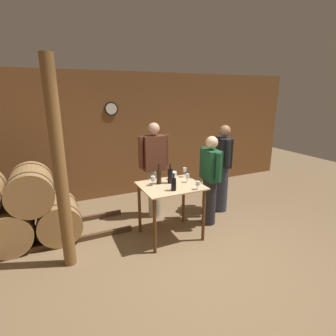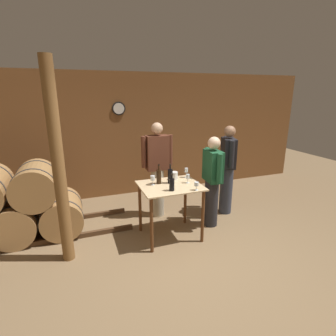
# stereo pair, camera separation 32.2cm
# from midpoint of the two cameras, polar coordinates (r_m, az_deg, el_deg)

# --- Properties ---
(ground_plane) EXTENTS (14.00, 14.00, 0.00)m
(ground_plane) POSITION_cam_midpoint_polar(r_m,az_deg,el_deg) (3.89, 5.48, -19.64)
(ground_plane) COLOR brown
(back_wall) EXTENTS (8.40, 0.08, 2.70)m
(back_wall) POSITION_cam_midpoint_polar(r_m,az_deg,el_deg) (5.98, -8.73, 7.08)
(back_wall) COLOR brown
(back_wall) RESTS_ON ground_plane
(barrel_rack) EXTENTS (3.55, 0.86, 1.21)m
(barrel_rack) POSITION_cam_midpoint_polar(r_m,az_deg,el_deg) (4.72, -33.08, -8.23)
(barrel_rack) COLOR #4C331E
(barrel_rack) RESTS_ON ground_plane
(tasting_table) EXTENTS (0.94, 0.79, 0.88)m
(tasting_table) POSITION_cam_midpoint_polar(r_m,az_deg,el_deg) (4.13, -1.65, -6.01)
(tasting_table) COLOR #D1B284
(tasting_table) RESTS_ON ground_plane
(wooden_post) EXTENTS (0.16, 0.16, 2.70)m
(wooden_post) POSITION_cam_midpoint_polar(r_m,az_deg,el_deg) (3.57, -24.92, -0.31)
(wooden_post) COLOR brown
(wooden_post) RESTS_ON ground_plane
(wine_bottle_far_left) EXTENTS (0.08, 0.08, 0.31)m
(wine_bottle_far_left) POSITION_cam_midpoint_polar(r_m,az_deg,el_deg) (4.10, -4.24, -1.86)
(wine_bottle_far_left) COLOR black
(wine_bottle_far_left) RESTS_ON tasting_table
(wine_bottle_left) EXTENTS (0.08, 0.08, 0.26)m
(wine_bottle_left) POSITION_cam_midpoint_polar(r_m,az_deg,el_deg) (3.82, -1.17, -3.55)
(wine_bottle_left) COLOR black
(wine_bottle_left) RESTS_ON tasting_table
(wine_bottle_center) EXTENTS (0.08, 0.08, 0.31)m
(wine_bottle_center) POSITION_cam_midpoint_polar(r_m,az_deg,el_deg) (4.13, -1.75, -1.72)
(wine_bottle_center) COLOR black
(wine_bottle_center) RESTS_ON tasting_table
(wine_glass_near_left) EXTENTS (0.07, 0.07, 0.15)m
(wine_glass_near_left) POSITION_cam_midpoint_polar(r_m,az_deg,el_deg) (4.04, -5.55, -2.35)
(wine_glass_near_left) COLOR silver
(wine_glass_near_left) RESTS_ON tasting_table
(wine_glass_near_center) EXTENTS (0.07, 0.07, 0.13)m
(wine_glass_near_center) POSITION_cam_midpoint_polar(r_m,az_deg,el_deg) (3.87, 4.15, -3.42)
(wine_glass_near_center) COLOR silver
(wine_glass_near_center) RESTS_ON tasting_table
(wine_glass_near_right) EXTENTS (0.06, 0.06, 0.14)m
(wine_glass_near_right) POSITION_cam_midpoint_polar(r_m,az_deg,el_deg) (4.16, 2.08, -1.87)
(wine_glass_near_right) COLOR silver
(wine_glass_near_right) RESTS_ON tasting_table
(wine_glass_far_side) EXTENTS (0.06, 0.06, 0.16)m
(wine_glass_far_side) POSITION_cam_midpoint_polar(r_m,az_deg,el_deg) (4.43, 1.58, -0.49)
(wine_glass_far_side) COLOR silver
(wine_glass_far_side) RESTS_ON tasting_table
(ice_bucket) EXTENTS (0.12, 0.12, 0.13)m
(ice_bucket) POSITION_cam_midpoint_polar(r_m,az_deg,el_deg) (4.32, -0.98, -1.68)
(ice_bucket) COLOR white
(ice_bucket) RESTS_ON tasting_table
(person_host) EXTENTS (0.25, 0.59, 1.58)m
(person_host) POSITION_cam_midpoint_polar(r_m,az_deg,el_deg) (4.54, 7.16, -2.47)
(person_host) COLOR #232328
(person_host) RESTS_ON ground_plane
(person_visitor_with_scarf) EXTENTS (0.34, 0.56, 1.70)m
(person_visitor_with_scarf) POSITION_cam_midpoint_polar(r_m,az_deg,el_deg) (5.08, 10.08, 0.20)
(person_visitor_with_scarf) COLOR #333847
(person_visitor_with_scarf) RESTS_ON ground_plane
(person_visitor_bearded) EXTENTS (0.59, 0.24, 1.77)m
(person_visitor_bearded) POSITION_cam_midpoint_polar(r_m,az_deg,el_deg) (4.79, -4.92, -0.08)
(person_visitor_bearded) COLOR #B7AD93
(person_visitor_bearded) RESTS_ON ground_plane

